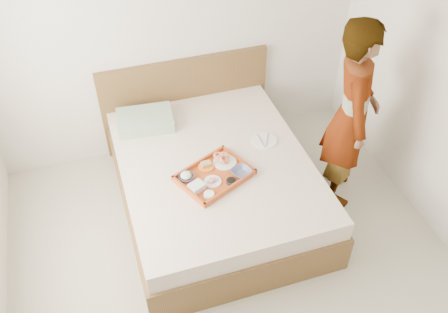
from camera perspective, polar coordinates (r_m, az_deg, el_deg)
name	(u,v)px	position (r m, az deg, el deg)	size (l,w,h in m)	color
ground	(247,297)	(3.85, 2.77, -16.24)	(3.50, 4.00, 0.01)	#BDB69F
wall_back	(174,24)	(4.41, -5.94, 15.27)	(3.50, 0.01, 2.60)	silver
bed	(215,183)	(4.24, -1.06, -3.14)	(1.65, 2.00, 0.53)	brown
headboard	(186,102)	(4.82, -4.53, 6.45)	(1.65, 0.06, 0.95)	brown
pillow	(145,120)	(4.44, -9.30, 4.24)	(0.50, 0.34, 0.12)	#9EB0A1
tray	(214,175)	(3.90, -1.13, -2.20)	(0.56, 0.41, 0.05)	#BE4816
prawn_plate	(225,162)	(4.01, 0.09, -0.66)	(0.19, 0.19, 0.01)	white
navy_bowl_big	(241,172)	(3.91, 2.07, -1.83)	(0.16, 0.16, 0.04)	#1B2150
sauce_dish	(231,181)	(3.84, 0.86, -2.96)	(0.08, 0.08, 0.03)	black
meat_plate	(213,182)	(3.85, -1.35, -2.97)	(0.14, 0.14, 0.01)	white
bread_plate	(206,166)	(3.98, -2.13, -1.17)	(0.14, 0.14, 0.01)	orange
salad_bowl	(186,177)	(3.88, -4.48, -2.45)	(0.12, 0.12, 0.04)	#1B2150
plastic_tub	(197,187)	(3.79, -3.23, -3.58)	(0.12, 0.10, 0.05)	silver
cheese_round	(209,195)	(3.74, -1.77, -4.54)	(0.08, 0.08, 0.03)	white
dinner_plate	(264,141)	(4.26, 4.75, 1.89)	(0.22, 0.22, 0.01)	white
person	(351,116)	(4.11, 14.76, 4.62)	(0.63, 0.41, 1.73)	beige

